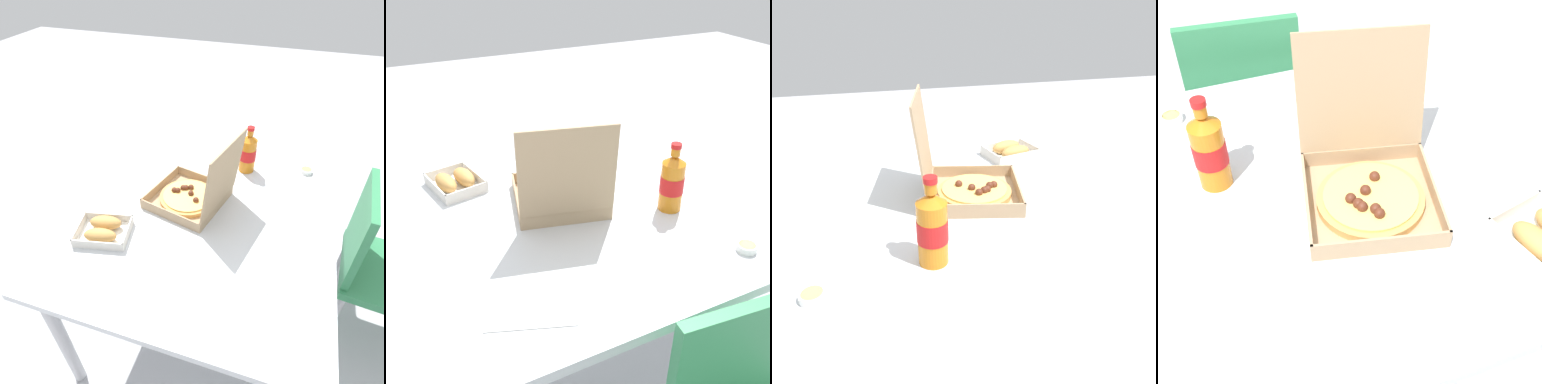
% 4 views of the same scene
% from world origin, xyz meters
% --- Properties ---
extents(ground_plane, '(10.00, 10.00, 0.00)m').
position_xyz_m(ground_plane, '(0.00, 0.00, 0.00)').
color(ground_plane, '#B2B2B7').
extents(dining_table, '(1.39, 1.00, 0.71)m').
position_xyz_m(dining_table, '(0.00, 0.00, 0.65)').
color(dining_table, silver).
rests_on(dining_table, ground_plane).
extents(pizza_box_open, '(0.35, 0.37, 0.32)m').
position_xyz_m(pizza_box_open, '(0.09, -0.06, 0.76)').
color(pizza_box_open, tan).
rests_on(pizza_box_open, dining_table).
extents(bread_side_box, '(0.19, 0.22, 0.06)m').
position_xyz_m(bread_side_box, '(0.37, -0.32, 0.74)').
color(bread_side_box, white).
rests_on(bread_side_box, dining_table).
extents(cola_bottle, '(0.07, 0.07, 0.22)m').
position_xyz_m(cola_bottle, '(-0.21, 0.10, 0.81)').
color(cola_bottle, orange).
rests_on(cola_bottle, dining_table).
extents(paper_menu, '(0.25, 0.21, 0.00)m').
position_xyz_m(paper_menu, '(0.33, 0.31, 0.72)').
color(paper_menu, white).
rests_on(paper_menu, dining_table).
extents(dipping_sauce_cup, '(0.06, 0.06, 0.02)m').
position_xyz_m(dipping_sauce_cup, '(-0.28, 0.37, 0.72)').
color(dipping_sauce_cup, white).
rests_on(dipping_sauce_cup, dining_table).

